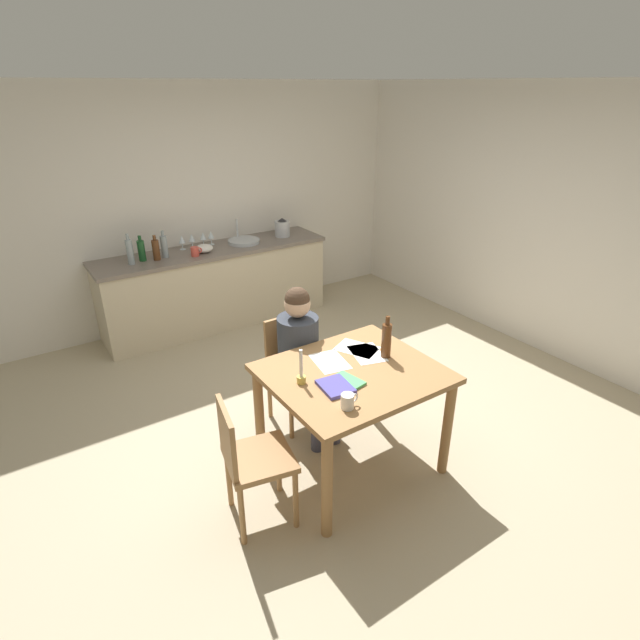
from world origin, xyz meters
name	(u,v)px	position (x,y,z in m)	size (l,w,h in m)	color
ground_plane	(327,418)	(0.00, 0.00, -0.02)	(5.20, 5.20, 0.04)	tan
wall_back	(197,206)	(0.00, 2.60, 1.30)	(5.20, 0.12, 2.60)	silver
wall_right	(542,222)	(2.60, 0.00, 1.30)	(0.12, 5.20, 2.60)	silver
kitchen_counter	(216,286)	(0.00, 2.24, 0.45)	(2.59, 0.64, 0.90)	beige
dining_table	(353,386)	(-0.19, -0.58, 0.68)	(1.14, 0.99, 0.80)	#9E7042
chair_at_table	(293,365)	(-0.22, 0.15, 0.50)	(0.41, 0.41, 0.88)	#9E7042
person_seated	(303,353)	(-0.22, 0.01, 0.68)	(0.33, 0.59, 1.19)	#333842
chair_side_empty	(250,458)	(-1.02, -0.64, 0.49)	(0.47, 0.47, 0.88)	#9E7042
coffee_mug	(348,401)	(-0.47, -0.90, 0.84)	(0.12, 0.08, 0.09)	white
candlestick	(301,374)	(-0.56, -0.51, 0.86)	(0.06, 0.06, 0.24)	gold
book_magazine	(335,387)	(-0.41, -0.69, 0.81)	(0.18, 0.23, 0.02)	#484293
book_cookery	(348,381)	(-0.30, -0.67, 0.81)	(0.13, 0.21, 0.02)	#51B467
paper_letter	(330,362)	(-0.25, -0.39, 0.80)	(0.21, 0.30, 0.00)	white
paper_bill	(367,353)	(0.04, -0.44, 0.80)	(0.21, 0.30, 0.00)	white
paper_envelope	(357,348)	(0.03, -0.34, 0.80)	(0.21, 0.30, 0.00)	white
wine_bottle_on_table	(386,340)	(0.13, -0.55, 0.93)	(0.07, 0.07, 0.31)	#593319
sink_unit	(244,241)	(0.38, 2.24, 0.92)	(0.36, 0.36, 0.24)	#B2B7BC
bottle_oil	(130,252)	(-0.89, 2.19, 1.03)	(0.07, 0.07, 0.31)	#8C999E
bottle_vinegar	(141,250)	(-0.77, 2.24, 1.01)	(0.07, 0.07, 0.26)	#194C23
bottle_wine_red	(156,249)	(-0.63, 2.19, 1.01)	(0.07, 0.07, 0.26)	#593319
bottle_sauce	(164,246)	(-0.53, 2.23, 1.02)	(0.07, 0.07, 0.28)	#8C999E
mixing_bowl	(204,248)	(-0.13, 2.16, 0.94)	(0.19, 0.19, 0.09)	white
stovetop_kettle	(282,228)	(0.89, 2.24, 1.00)	(0.18, 0.18, 0.22)	#B7BABF
wine_glass_near_sink	(211,235)	(0.05, 2.39, 1.01)	(0.07, 0.07, 0.15)	silver
wine_glass_by_kettle	(203,236)	(-0.04, 2.39, 1.01)	(0.07, 0.07, 0.15)	silver
wine_glass_back_left	(192,238)	(-0.17, 2.39, 1.01)	(0.07, 0.07, 0.15)	silver
wine_glass_back_right	(182,240)	(-0.29, 2.39, 1.01)	(0.07, 0.07, 0.15)	silver
teacup_on_counter	(195,251)	(-0.26, 2.09, 0.95)	(0.12, 0.08, 0.10)	#D84C3F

